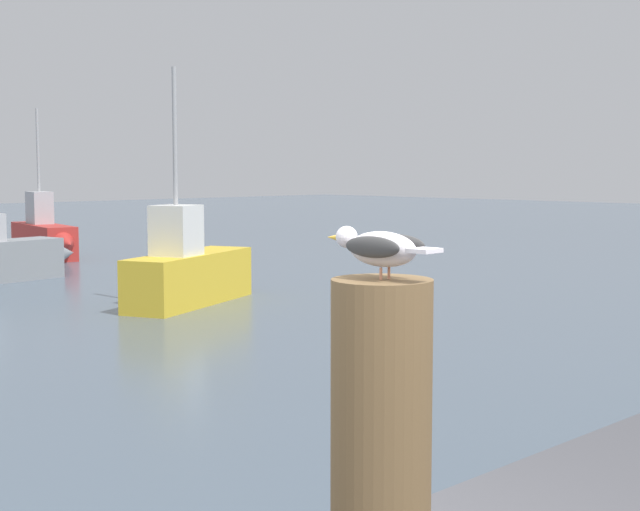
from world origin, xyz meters
The scene contains 4 objects.
mooring_post centered at (0.28, -0.55, 1.68)m, with size 0.29×0.29×1.00m, color brown.
seagull centered at (0.28, -0.54, 2.27)m, with size 0.16×0.39×0.14m.
boat_yellow centered at (8.61, 11.52, 0.60)m, with size 3.90×2.33×4.26m.
boat_red centered at (10.84, 21.39, 0.59)m, with size 1.53×4.09×4.15m.
Camera 1 is at (-1.65, -2.28, 2.49)m, focal length 52.09 mm.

